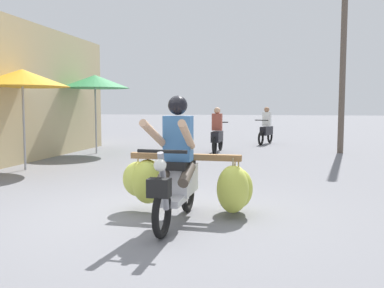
{
  "coord_description": "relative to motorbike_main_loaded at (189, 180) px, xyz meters",
  "views": [
    {
      "loc": [
        1.68,
        -5.2,
        1.46
      ],
      "look_at": [
        0.49,
        0.82,
        0.9
      ],
      "focal_mm": 39.74,
      "sensor_mm": 36.0,
      "label": 1
    }
  ],
  "objects": [
    {
      "name": "ground_plane",
      "position": [
        -0.58,
        -0.19,
        -0.49
      ],
      "size": [
        120.0,
        120.0,
        0.0
      ],
      "primitive_type": "plane",
      "color": "slate"
    },
    {
      "name": "motorbike_main_loaded",
      "position": [
        0.0,
        0.0,
        0.0
      ],
      "size": [
        1.84,
        1.83,
        1.58
      ],
      "color": "black",
      "rests_on": "ground"
    },
    {
      "name": "motorbike_distant_ahead_left",
      "position": [
        -0.67,
        7.62,
        0.08
      ],
      "size": [
        0.5,
        1.62,
        1.4
      ],
      "color": "black",
      "rests_on": "ground"
    },
    {
      "name": "motorbike_distant_ahead_right",
      "position": [
        0.75,
        10.88,
        0.08
      ],
      "size": [
        0.66,
        1.58,
        1.4
      ],
      "color": "black",
      "rests_on": "ground"
    },
    {
      "name": "market_umbrella_near_shop",
      "position": [
        -4.46,
        3.24,
        1.58
      ],
      "size": [
        2.08,
        2.08,
        2.26
      ],
      "color": "#99999E",
      "rests_on": "ground"
    },
    {
      "name": "market_umbrella_further_along",
      "position": [
        -4.27,
        6.7,
        1.68
      ],
      "size": [
        2.07,
        2.07,
        2.37
      ],
      "color": "#99999E",
      "rests_on": "ground"
    },
    {
      "name": "utility_pole",
      "position": [
        3.06,
        8.23,
        2.64
      ],
      "size": [
        0.18,
        0.18,
        6.27
      ],
      "primitive_type": "cylinder",
      "color": "brown",
      "rests_on": "ground"
    }
  ]
}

